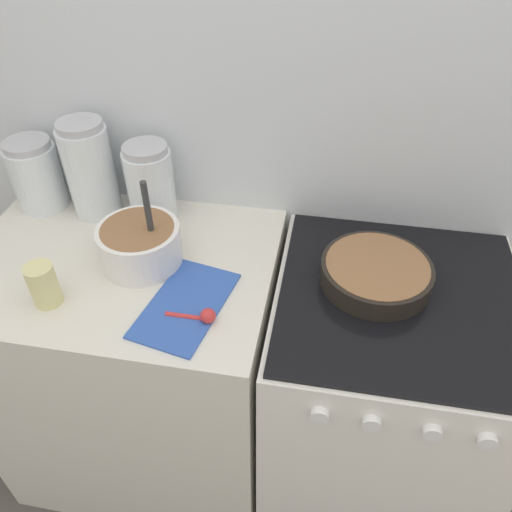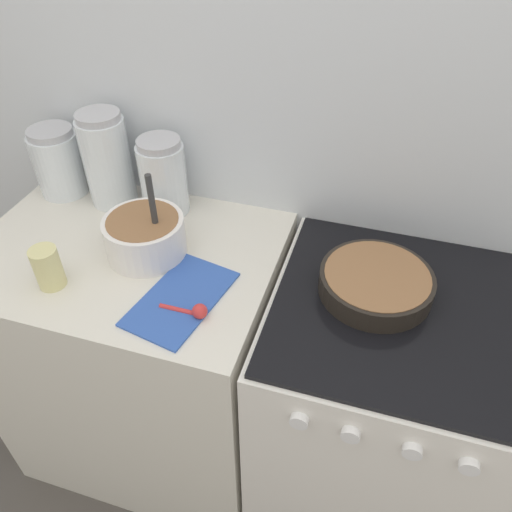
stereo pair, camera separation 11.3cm
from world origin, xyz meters
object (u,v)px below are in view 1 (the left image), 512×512
Objects in this scene: storage_jar_middle at (91,175)px; storage_jar_right at (151,188)px; baking_pan at (376,273)px; tin_can at (44,285)px; mixing_bowl at (140,243)px; storage_jar_left at (38,179)px; stove at (373,404)px.

storage_jar_right is at bearing 0.00° from storage_jar_middle.
baking_pan is 0.65m from storage_jar_right.
storage_jar_right is 0.40m from tin_can.
baking_pan is at bearing 2.46° from mixing_bowl.
storage_jar_left is 0.74× the size of storage_jar_middle.
baking_pan is 0.98m from storage_jar_left.
storage_jar_left is 0.34m from storage_jar_right.
mixing_bowl is at bearing -27.60° from storage_jar_left.
storage_jar_left is at bearing 169.94° from baking_pan.
baking_pan reaches higher than stove.
tin_can is at bearing -60.96° from storage_jar_left.
stove is 8.47× the size of tin_can.
storage_jar_right is 2.08× the size of tin_can.
storage_jar_middle reaches higher than storage_jar_right.
mixing_bowl reaches higher than tin_can.
storage_jar_left is at bearing 119.04° from tin_can.
mixing_bowl is 0.29m from storage_jar_middle.
storage_jar_left reaches higher than baking_pan.
storage_jar_middle reaches higher than stove.
mixing_bowl is (-0.66, 0.01, 0.52)m from stove.
storage_jar_middle is at bearing 167.83° from baking_pan.
storage_jar_middle is 0.38m from tin_can.
storage_jar_left is at bearing 180.00° from storage_jar_middle.
mixing_bowl is at bearing -177.54° from baking_pan.
tin_can is at bearing -84.38° from storage_jar_middle.
baking_pan is (-0.07, 0.04, 0.49)m from stove.
storage_jar_left is 0.43m from tin_can.
storage_jar_middle is 0.17m from storage_jar_right.
storage_jar_left is (-0.38, 0.20, 0.03)m from mixing_bowl.
storage_jar_middle is (0.17, 0.00, 0.03)m from storage_jar_left.
tin_can is (-0.82, -0.17, 0.51)m from stove.
storage_jar_left is at bearing 168.58° from stove.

